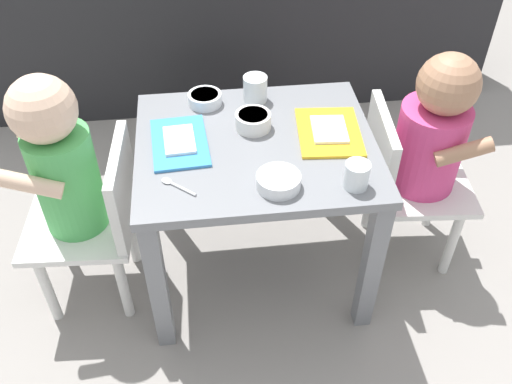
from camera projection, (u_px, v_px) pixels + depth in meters
The scene contains 13 objects.
ground_plane at pixel (256, 266), 1.71m from camera, with size 7.00×7.00×0.00m, color gray.
dining_table at pixel (256, 170), 1.45m from camera, with size 0.60×0.50×0.47m.
seated_child_left at pixel (69, 173), 1.36m from camera, with size 0.30×0.30×0.70m.
seated_child_right at pixel (427, 140), 1.49m from camera, with size 0.30×0.30×0.67m.
dog at pixel (224, 114), 1.98m from camera, with size 0.43×0.22×0.29m.
food_tray_left at pixel (180, 142), 1.39m from camera, with size 0.15×0.22×0.02m.
food_tray_right at pixel (329, 131), 1.42m from camera, with size 0.17×0.22×0.02m.
water_cup_left at pixel (255, 90), 1.51m from camera, with size 0.07×0.07×0.07m.
water_cup_right at pixel (356, 177), 1.26m from camera, with size 0.06×0.06×0.06m.
cereal_bowl_right_side at pixel (251, 120), 1.43m from camera, with size 0.09×0.09×0.04m.
veggie_bowl_near at pixel (205, 98), 1.51m from camera, with size 0.09×0.09×0.03m.
cereal_bowl_left_side at pixel (278, 181), 1.26m from camera, with size 0.10×0.10×0.03m.
spoon_by_left_tray at pixel (175, 185), 1.27m from camera, with size 0.08×0.08×0.01m.
Camera 1 is at (-0.13, -1.10, 1.33)m, focal length 39.46 mm.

